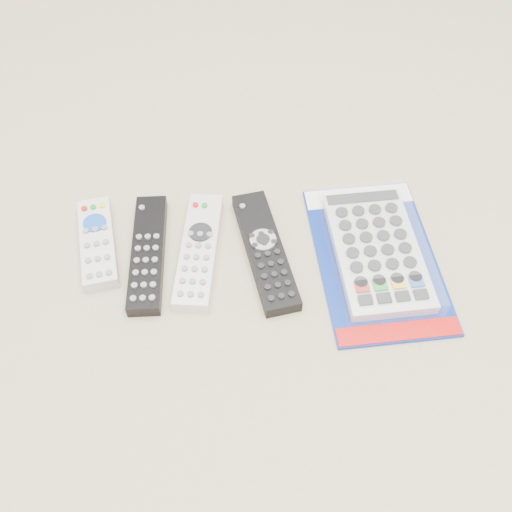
{
  "coord_description": "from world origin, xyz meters",
  "views": [
    {
      "loc": [
        -0.0,
        -0.51,
        0.67
      ],
      "look_at": [
        0.03,
        -0.02,
        0.01
      ],
      "focal_mm": 40.0,
      "sensor_mm": 36.0,
      "label": 1
    }
  ],
  "objects_px": {
    "remote_small_grey": "(98,243)",
    "remote_silver_dvd": "(199,250)",
    "remote_large_black": "(265,251)",
    "remote_slim_black": "(148,253)",
    "jumbo_remote_packaged": "(377,250)"
  },
  "relations": [
    {
      "from": "remote_silver_dvd",
      "to": "remote_slim_black",
      "type": "bearing_deg",
      "value": -171.91
    },
    {
      "from": "remote_small_grey",
      "to": "jumbo_remote_packaged",
      "type": "relative_size",
      "value": 0.57
    },
    {
      "from": "remote_small_grey",
      "to": "remote_slim_black",
      "type": "xyz_separation_m",
      "value": [
        0.07,
        -0.02,
        -0.0
      ]
    },
    {
      "from": "remote_small_grey",
      "to": "remote_large_black",
      "type": "distance_m",
      "value": 0.25
    },
    {
      "from": "remote_small_grey",
      "to": "remote_silver_dvd",
      "type": "xyz_separation_m",
      "value": [
        0.15,
        -0.02,
        -0.0
      ]
    },
    {
      "from": "jumbo_remote_packaged",
      "to": "remote_small_grey",
      "type": "bearing_deg",
      "value": 170.97
    },
    {
      "from": "remote_small_grey",
      "to": "jumbo_remote_packaged",
      "type": "height_order",
      "value": "jumbo_remote_packaged"
    },
    {
      "from": "remote_small_grey",
      "to": "remote_large_black",
      "type": "relative_size",
      "value": 0.76
    },
    {
      "from": "remote_slim_black",
      "to": "jumbo_remote_packaged",
      "type": "xyz_separation_m",
      "value": [
        0.33,
        -0.02,
        0.01
      ]
    },
    {
      "from": "remote_small_grey",
      "to": "jumbo_remote_packaged",
      "type": "bearing_deg",
      "value": -15.71
    },
    {
      "from": "remote_slim_black",
      "to": "remote_large_black",
      "type": "distance_m",
      "value": 0.17
    },
    {
      "from": "remote_slim_black",
      "to": "remote_silver_dvd",
      "type": "relative_size",
      "value": 0.99
    },
    {
      "from": "remote_large_black",
      "to": "jumbo_remote_packaged",
      "type": "distance_m",
      "value": 0.16
    },
    {
      "from": "remote_small_grey",
      "to": "remote_large_black",
      "type": "xyz_separation_m",
      "value": [
        0.25,
        -0.03,
        -0.0
      ]
    },
    {
      "from": "remote_silver_dvd",
      "to": "remote_large_black",
      "type": "xyz_separation_m",
      "value": [
        0.1,
        -0.01,
        0.0
      ]
    }
  ]
}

